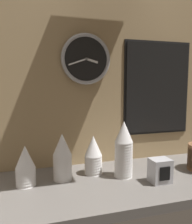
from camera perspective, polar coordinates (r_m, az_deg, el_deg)
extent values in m
cube|color=slate|center=(1.19, 4.27, -16.63)|extent=(1.60, 0.56, 0.04)
cube|color=tan|center=(1.34, 0.34, 9.87)|extent=(1.60, 0.03, 1.05)
cone|color=white|center=(1.17, -8.05, -13.40)|extent=(0.09, 0.09, 0.10)
cone|color=white|center=(1.16, -8.06, -12.79)|extent=(0.09, 0.09, 0.10)
cone|color=white|center=(1.16, -8.07, -12.17)|extent=(0.09, 0.09, 0.10)
cone|color=white|center=(1.15, -8.08, -11.55)|extent=(0.09, 0.09, 0.10)
cone|color=white|center=(1.15, -8.09, -10.92)|extent=(0.09, 0.09, 0.10)
cone|color=white|center=(1.15, -8.10, -10.29)|extent=(0.09, 0.09, 0.10)
cone|color=white|center=(1.14, -8.12, -9.66)|extent=(0.09, 0.09, 0.10)
cone|color=white|center=(1.14, -8.13, -9.02)|extent=(0.09, 0.09, 0.10)
cone|color=white|center=(1.13, -8.14, -8.38)|extent=(0.09, 0.09, 0.10)
cone|color=white|center=(1.13, -8.15, -7.73)|extent=(0.09, 0.09, 0.10)
cone|color=white|center=(1.20, 6.61, -12.82)|extent=(0.09, 0.09, 0.10)
cone|color=white|center=(1.19, 6.62, -12.22)|extent=(0.09, 0.09, 0.10)
cone|color=white|center=(1.19, 6.63, -11.62)|extent=(0.09, 0.09, 0.10)
cone|color=white|center=(1.19, 6.63, -11.01)|extent=(0.09, 0.09, 0.10)
cone|color=white|center=(1.18, 6.64, -10.40)|extent=(0.09, 0.09, 0.10)
cone|color=white|center=(1.18, 6.65, -9.79)|extent=(0.09, 0.09, 0.10)
cone|color=white|center=(1.17, 6.66, -9.17)|extent=(0.09, 0.09, 0.10)
cone|color=white|center=(1.17, 6.67, -8.54)|extent=(0.09, 0.09, 0.10)
cone|color=white|center=(1.17, 6.68, -7.92)|extent=(0.09, 0.09, 0.10)
cone|color=white|center=(1.16, 6.69, -7.29)|extent=(0.09, 0.09, 0.10)
cone|color=white|center=(1.16, 6.70, -6.65)|extent=(0.09, 0.09, 0.10)
cone|color=white|center=(1.16, 6.71, -6.02)|extent=(0.09, 0.09, 0.10)
cone|color=white|center=(1.15, 6.72, -5.38)|extent=(0.09, 0.09, 0.10)
cone|color=white|center=(1.15, 6.73, -4.73)|extent=(0.09, 0.09, 0.10)
cone|color=white|center=(1.14, -16.57, -14.15)|extent=(0.09, 0.09, 0.10)
cone|color=white|center=(1.13, -16.59, -13.52)|extent=(0.09, 0.09, 0.10)
cone|color=white|center=(1.13, -16.61, -12.89)|extent=(0.09, 0.09, 0.10)
cone|color=white|center=(1.13, -16.64, -12.26)|extent=(0.09, 0.09, 0.10)
cone|color=white|center=(1.12, -16.66, -11.62)|extent=(0.09, 0.09, 0.10)
cone|color=white|center=(1.12, -16.68, -10.97)|extent=(0.09, 0.09, 0.10)
cone|color=white|center=(1.11, -16.71, -10.32)|extent=(0.09, 0.09, 0.10)
cone|color=white|center=(1.23, -0.66, -12.31)|extent=(0.09, 0.09, 0.10)
cone|color=white|center=(1.22, -0.66, -11.72)|extent=(0.09, 0.09, 0.10)
cone|color=white|center=(1.22, -0.66, -11.13)|extent=(0.09, 0.09, 0.10)
cone|color=white|center=(1.21, -0.66, -10.54)|extent=(0.09, 0.09, 0.10)
cone|color=white|center=(1.21, -0.66, -9.94)|extent=(0.09, 0.09, 0.10)
cone|color=white|center=(1.21, -0.66, -9.34)|extent=(0.09, 0.09, 0.10)
cone|color=white|center=(1.20, -0.66, -8.73)|extent=(0.09, 0.09, 0.10)
cone|color=white|center=(1.20, -0.66, -8.12)|extent=(0.09, 0.09, 0.10)
cylinder|color=black|center=(1.30, -2.48, 12.58)|extent=(0.26, 0.02, 0.26)
torus|color=#B2B2B7|center=(1.30, -2.38, 12.61)|extent=(0.27, 0.02, 0.27)
cube|color=white|center=(1.30, -0.94, 12.23)|extent=(0.07, 0.01, 0.03)
cube|color=white|center=(1.28, -4.47, 11.94)|extent=(0.10, 0.01, 0.04)
cylinder|color=white|center=(1.29, -2.33, 12.64)|extent=(0.01, 0.01, 0.01)
cube|color=black|center=(1.48, 14.47, 5.58)|extent=(0.43, 0.01, 0.55)
cube|color=black|center=(1.48, 14.55, 5.57)|extent=(0.41, 0.01, 0.53)
cube|color=#B7B7BC|center=(1.16, 15.14, -13.45)|extent=(0.09, 0.08, 0.11)
cube|color=black|center=(1.13, 16.25, -14.07)|extent=(0.05, 0.00, 0.06)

